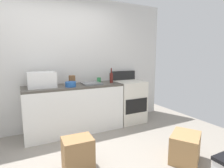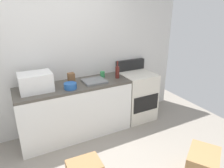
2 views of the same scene
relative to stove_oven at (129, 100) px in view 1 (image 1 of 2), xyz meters
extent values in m
cube|color=silver|center=(-1.52, 0.34, 0.83)|extent=(5.00, 0.10, 2.60)
cube|color=white|center=(-1.22, -0.01, -0.04)|extent=(1.80, 0.60, 0.86)
cube|color=#4C473F|center=(-1.22, -0.01, 0.41)|extent=(1.80, 0.60, 0.04)
cube|color=silver|center=(0.00, -0.01, -0.02)|extent=(0.60, 0.60, 0.90)
cube|color=black|center=(0.00, -0.31, -0.05)|extent=(0.52, 0.02, 0.30)
cube|color=black|center=(0.00, 0.25, 0.53)|extent=(0.60, 0.08, 0.20)
cube|color=white|center=(-1.78, 0.00, 0.57)|extent=(0.46, 0.34, 0.27)
cube|color=slate|center=(-0.88, -0.04, 0.45)|extent=(0.36, 0.32, 0.03)
cylinder|color=#591E19|center=(-0.45, -0.04, 0.53)|extent=(0.07, 0.07, 0.20)
cylinder|color=#591E19|center=(-0.45, -0.04, 0.68)|extent=(0.03, 0.03, 0.10)
cylinder|color=#338C4C|center=(-0.66, 0.12, 0.48)|extent=(0.08, 0.08, 0.10)
cube|color=brown|center=(-1.24, 0.04, 0.52)|extent=(0.10, 0.10, 0.18)
cylinder|color=#2659A5|center=(-1.32, -0.15, 0.48)|extent=(0.19, 0.19, 0.09)
cube|color=#A37A4C|center=(-0.14, -1.69, -0.27)|extent=(0.58, 0.55, 0.38)
cube|color=olive|center=(-1.52, -1.21, -0.25)|extent=(0.39, 0.31, 0.42)
camera|label=1|loc=(-2.11, -3.31, 0.98)|focal=29.03mm
camera|label=2|loc=(-2.09, -2.96, 1.59)|focal=32.76mm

